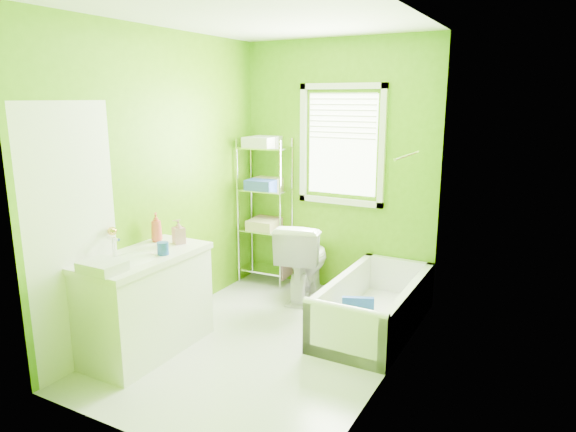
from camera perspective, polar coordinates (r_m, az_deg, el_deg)
The scene contains 9 objects.
ground at distance 4.48m, azimuth -2.35°, elevation -13.79°, with size 2.90×2.90×0.00m, color silver.
room_envelope at distance 4.02m, azimuth -2.55°, elevation 6.28°, with size 2.14×2.94×2.62m.
window at distance 5.26m, azimuth 5.99°, elevation 8.55°, with size 0.92×0.05×1.22m.
door at distance 4.06m, azimuth -22.69°, elevation -2.53°, with size 0.09×0.80×2.00m.
right_wall_decor at distance 3.62m, azimuth 11.52°, elevation 1.65°, with size 0.04×1.48×1.17m.
bathtub at distance 4.69m, azimuth 9.41°, elevation -10.60°, with size 0.69×1.48×0.48m.
toilet at distance 5.26m, azimuth 1.78°, elevation -4.85°, with size 0.45×0.79×0.81m, color white.
vanity at distance 4.32m, azimuth -15.59°, elevation -8.95°, with size 0.56×1.11×1.07m.
wire_shelf_unit at distance 5.58m, azimuth -2.46°, elevation 2.34°, with size 0.56×0.45×1.62m.
Camera 1 is at (2.05, -3.43, 2.02)m, focal length 32.00 mm.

